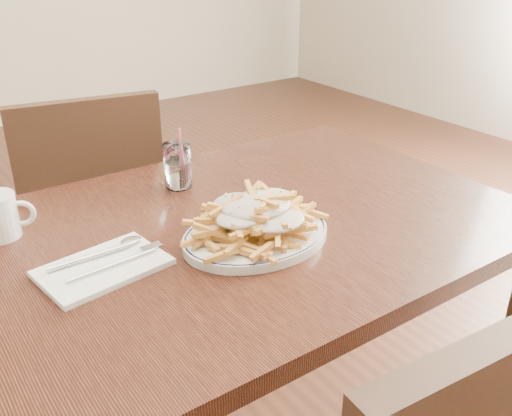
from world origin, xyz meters
TOP-DOWN VIEW (x-y plane):
  - table at (0.00, 0.00)m, footprint 1.20×0.80m
  - chair_far at (-0.07, 0.71)m, footprint 0.48×0.48m
  - fries_plate at (-0.00, -0.09)m, footprint 0.35×0.32m
  - loaded_fries at (-0.00, -0.09)m, footprint 0.30×0.26m
  - napkin at (-0.29, -0.02)m, footprint 0.23×0.17m
  - cutlery at (-0.29, -0.01)m, footprint 0.22×0.09m
  - water_glass at (-0.00, 0.23)m, footprint 0.07×0.07m

SIDE VIEW (x-z plane):
  - chair_far at x=-0.07m, z-range 0.06..0.95m
  - table at x=0.00m, z-range 0.30..1.05m
  - napkin at x=-0.29m, z-range 0.75..0.76m
  - fries_plate at x=0.00m, z-range 0.75..0.77m
  - cutlery at x=-0.29m, z-range 0.76..0.77m
  - water_glass at x=0.00m, z-range 0.72..0.87m
  - loaded_fries at x=0.00m, z-range 0.77..0.85m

